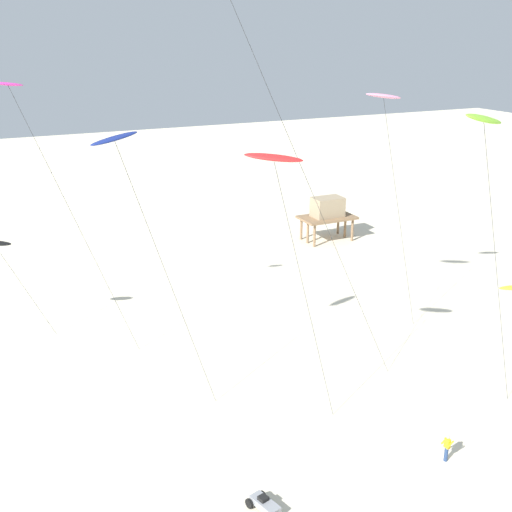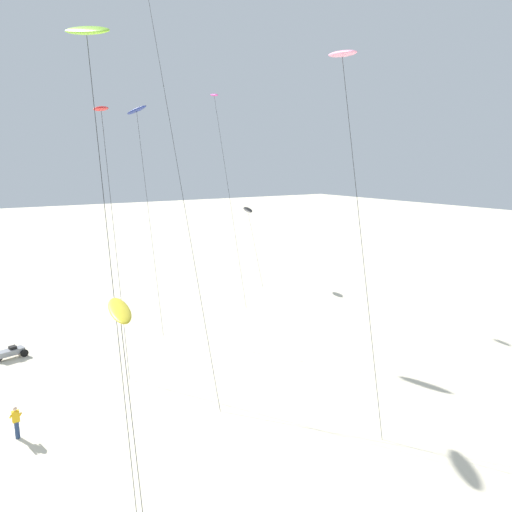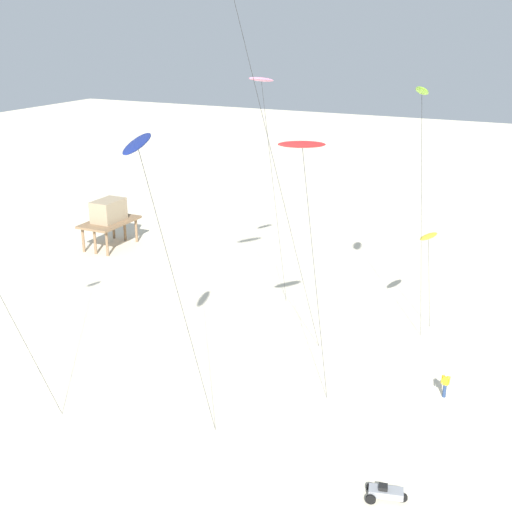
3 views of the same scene
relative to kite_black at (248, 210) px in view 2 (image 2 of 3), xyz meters
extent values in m
plane|color=beige|center=(18.32, -24.97, -8.06)|extent=(260.00, 260.00, 0.00)
ellipsoid|color=black|center=(-0.02, 0.00, 0.06)|extent=(2.52, 1.17, 0.73)
cylinder|color=#262626|center=(1.79, -0.17, -4.05)|extent=(3.66, 0.37, 8.03)
cylinder|color=#262626|center=(18.02, -15.96, 4.78)|extent=(12.00, 1.15, 25.69)
ellipsoid|color=pink|center=(26.37, -10.70, 10.50)|extent=(2.77, 1.29, 0.66)
cylinder|color=#262626|center=(28.49, -10.90, 1.16)|extent=(4.26, 0.42, 18.45)
ellipsoid|color=#D8339E|center=(1.92, -5.01, 11.73)|extent=(1.86, 0.72, 0.42)
cylinder|color=#262626|center=(5.41, -5.34, 1.80)|extent=(7.00, 0.68, 19.71)
ellipsoid|color=yellow|center=(28.40, -22.89, -0.01)|extent=(2.81, 1.23, 0.53)
cylinder|color=#262626|center=(29.63, -23.01, -4.08)|extent=(2.49, 0.26, 7.95)
ellipsoid|color=red|center=(13.38, -19.09, 8.60)|extent=(3.10, 2.09, 0.72)
cylinder|color=#262626|center=(15.48, -19.29, 0.22)|extent=(4.22, 0.42, 16.55)
ellipsoid|color=navy|center=(6.18, -14.34, 9.40)|extent=(2.90, 1.27, 0.73)
cylinder|color=#262626|center=(8.82, -14.59, 0.63)|extent=(5.31, 0.52, 17.38)
ellipsoid|color=#8CD833|center=(24.42, -22.44, 10.37)|extent=(3.45, 1.62, 1.17)
cylinder|color=#262626|center=(26.70, -22.65, 1.10)|extent=(4.58, 0.45, 18.32)
cylinder|color=navy|center=(20.88, -26.12, -7.62)|extent=(0.22, 0.22, 0.88)
cube|color=gold|center=(20.88, -26.12, -6.89)|extent=(0.22, 0.35, 0.58)
sphere|color=beige|center=(20.88, -26.12, -6.49)|extent=(0.20, 0.20, 0.20)
cylinder|color=gold|center=(20.89, -26.34, -6.84)|extent=(0.51, 0.11, 0.39)
cylinder|color=gold|center=(20.87, -25.90, -6.84)|extent=(0.51, 0.11, 0.39)
cube|color=gray|center=(9.89, -25.36, -7.62)|extent=(1.10, 1.82, 0.36)
cube|color=black|center=(9.85, -25.21, -7.34)|extent=(0.54, 0.54, 0.20)
cylinder|color=black|center=(10.15, -24.54, -7.80)|extent=(0.25, 0.53, 0.52)
cylinder|color=black|center=(9.27, -24.77, -7.80)|extent=(0.25, 0.53, 0.52)
camera|label=1|loc=(-1.69, -48.61, 14.89)|focal=44.68mm
camera|label=2|loc=(44.87, -27.52, 5.26)|focal=33.11mm
camera|label=3|loc=(-17.29, -31.31, 14.37)|focal=46.66mm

